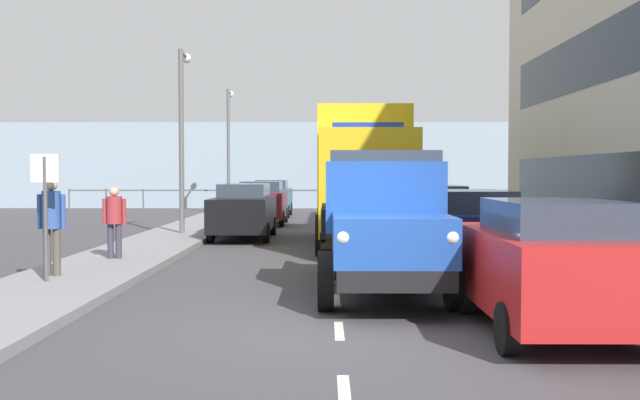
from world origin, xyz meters
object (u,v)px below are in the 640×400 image
at_px(truck_vintage_blue, 383,226).
at_px(pedestrian_couple_b, 51,218).
at_px(car_navy_kerbside_1, 470,231).
at_px(car_silver_kerbside_2, 432,215).
at_px(lorry_cargo_yellow, 362,172).
at_px(car_red_kerbside_near, 552,264).
at_px(car_maroon_oppositeside_1, 261,202).
at_px(car_black_oppositeside_0, 244,210).
at_px(lamp_post_promenade, 182,123).
at_px(pedestrian_strolling, 114,217).
at_px(street_sign, 45,195).
at_px(lamp_post_far, 229,138).
at_px(car_teal_oppositeside_2, 272,198).

xyz_separation_m(truck_vintage_blue, pedestrian_couple_b, (6.06, -1.23, 0.05)).
bearing_deg(car_navy_kerbside_1, car_silver_kerbside_2, -90.00).
bearing_deg(lorry_cargo_yellow, car_red_kerbside_near, 99.50).
height_order(car_red_kerbside_near, car_navy_kerbside_1, same).
height_order(car_red_kerbside_near, car_maroon_oppositeside_1, same).
bearing_deg(car_navy_kerbside_1, pedestrian_couple_b, 8.67).
distance_m(car_red_kerbside_near, pedestrian_couple_b, 8.95).
distance_m(car_black_oppositeside_0, lamp_post_promenade, 3.47).
relative_size(car_maroon_oppositeside_1, pedestrian_strolling, 2.44).
distance_m(car_silver_kerbside_2, street_sign, 10.67).
relative_size(car_navy_kerbside_1, car_maroon_oppositeside_1, 0.99).
bearing_deg(car_silver_kerbside_2, street_sign, 42.43).
relative_size(lamp_post_promenade, lamp_post_far, 0.97).
bearing_deg(pedestrian_strolling, car_red_kerbside_near, 138.75).
bearing_deg(car_red_kerbside_near, lamp_post_far, -73.60).
xyz_separation_m(car_maroon_oppositeside_1, street_sign, (2.36, 15.93, 0.79)).
relative_size(truck_vintage_blue, car_teal_oppositeside_2, 1.43).
height_order(car_red_kerbside_near, pedestrian_couple_b, pedestrian_couple_b).
bearing_deg(truck_vintage_blue, car_teal_oppositeside_2, -80.77).
bearing_deg(lamp_post_promenade, truck_vintage_blue, 116.96).
distance_m(car_black_oppositeside_0, lamp_post_far, 13.67).
bearing_deg(pedestrian_strolling, lorry_cargo_yellow, -141.51).
bearing_deg(car_red_kerbside_near, pedestrian_strolling, -41.25).
xyz_separation_m(car_silver_kerbside_2, pedestrian_couple_b, (8.01, 6.50, 0.33)).
relative_size(car_black_oppositeside_0, pedestrian_strolling, 2.75).
height_order(car_black_oppositeside_0, street_sign, street_sign).
bearing_deg(lorry_cargo_yellow, car_maroon_oppositeside_1, -65.62).
bearing_deg(car_silver_kerbside_2, car_teal_oppositeside_2, -68.62).
distance_m(lorry_cargo_yellow, pedestrian_couple_b, 9.57).
bearing_deg(car_silver_kerbside_2, lamp_post_promenade, -22.95).
relative_size(car_red_kerbside_near, car_teal_oppositeside_2, 0.97).
bearing_deg(pedestrian_couple_b, truck_vintage_blue, 168.48).
distance_m(truck_vintage_blue, car_maroon_oppositeside_1, 16.86).
bearing_deg(pedestrian_couple_b, lorry_cargo_yellow, -129.95).
height_order(pedestrian_couple_b, pedestrian_strolling, pedestrian_couple_b).
relative_size(car_red_kerbside_near, pedestrian_strolling, 2.38).
distance_m(car_red_kerbside_near, car_navy_kerbside_1, 5.21).
distance_m(car_teal_oppositeside_2, lamp_post_far, 4.06).
bearing_deg(car_black_oppositeside_0, car_maroon_oppositeside_1, -90.00).
relative_size(lorry_cargo_yellow, pedestrian_couple_b, 4.51).
relative_size(lorry_cargo_yellow, car_maroon_oppositeside_1, 2.10).
xyz_separation_m(car_black_oppositeside_0, car_teal_oppositeside_2, (0.00, -11.40, -0.00)).
relative_size(car_teal_oppositeside_2, street_sign, 1.75).
xyz_separation_m(car_red_kerbside_near, street_sign, (7.85, -3.31, 0.79)).
bearing_deg(lorry_cargo_yellow, car_silver_kerbside_2, 156.89).
height_order(car_black_oppositeside_0, lamp_post_promenade, lamp_post_promenade).
distance_m(car_red_kerbside_near, street_sign, 8.56).
bearing_deg(street_sign, lorry_cargo_yellow, -126.75).
distance_m(car_black_oppositeside_0, pedestrian_couple_b, 9.47).
bearing_deg(car_teal_oppositeside_2, lamp_post_far, -38.27).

